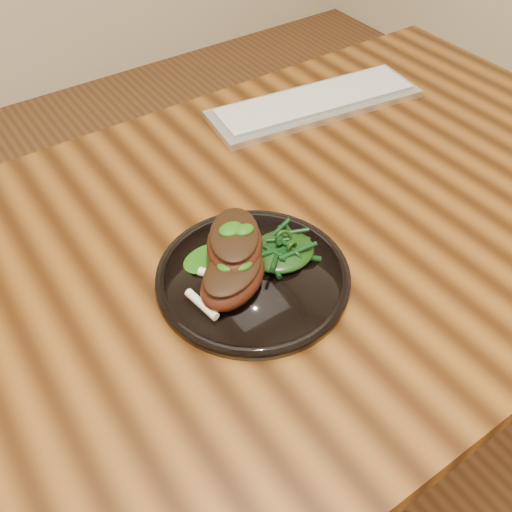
# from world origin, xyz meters

# --- Properties ---
(desk) EXTENTS (1.60, 0.80, 0.75)m
(desk) POSITION_xyz_m (0.00, 0.00, 0.67)
(desk) COLOR black
(desk) RESTS_ON ground
(plate) EXTENTS (0.26, 0.26, 0.02)m
(plate) POSITION_xyz_m (0.01, -0.07, 0.76)
(plate) COLOR black
(plate) RESTS_ON desk
(lamb_chop_front) EXTENTS (0.14, 0.12, 0.05)m
(lamb_chop_front) POSITION_xyz_m (-0.03, -0.08, 0.79)
(lamb_chop_front) COLOR #40170C
(lamb_chop_front) RESTS_ON plate
(lamb_chop_back) EXTENTS (0.13, 0.14, 0.05)m
(lamb_chop_back) POSITION_xyz_m (-0.00, -0.04, 0.81)
(lamb_chop_back) COLOR #40170C
(lamb_chop_back) RESTS_ON plate
(herb_smear) EXTENTS (0.08, 0.05, 0.01)m
(herb_smear) POSITION_xyz_m (-0.02, -0.01, 0.77)
(herb_smear) COLOR #0F4006
(herb_smear) RESTS_ON plate
(greens_heap) EXTENTS (0.09, 0.09, 0.03)m
(greens_heap) POSITION_xyz_m (0.06, -0.06, 0.78)
(greens_heap) COLOR black
(greens_heap) RESTS_ON plate
(keyboard) EXTENTS (0.43, 0.18, 0.02)m
(keyboard) POSITION_xyz_m (0.37, 0.24, 0.76)
(keyboard) COLOR silver
(keyboard) RESTS_ON desk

